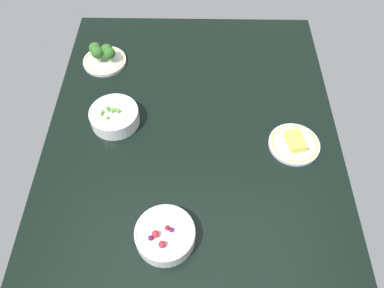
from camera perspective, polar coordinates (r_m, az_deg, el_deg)
The scene contains 5 objects.
dining_table at distance 135.60cm, azimuth 0.00°, elevation -0.99°, with size 145.72×104.26×4.00cm, color black.
plate_cheese at distance 138.16cm, azimuth 14.95°, elevation 0.08°, with size 17.74×17.74×4.13cm.
bowl_berries at distance 115.48cm, azimuth -4.02°, elevation -13.32°, with size 17.82×17.82×6.92cm.
plate_broccoli at distance 164.96cm, azimuth -13.01°, elevation 12.56°, with size 17.61×17.61×8.66cm.
bowl_peas at distance 141.41cm, azimuth -11.43°, elevation 4.07°, with size 17.71×17.71×6.99cm.
Camera 1 is at (-77.72, -1.30, 113.11)cm, focal length 35.91 mm.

